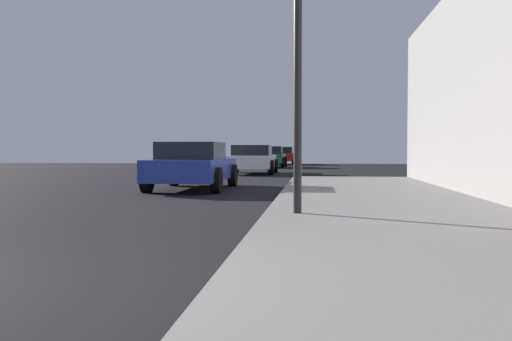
% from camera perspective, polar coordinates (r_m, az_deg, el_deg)
% --- Properties ---
extents(street_lamp, '(0.36, 0.36, 3.94)m').
position_cam_1_polar(street_lamp, '(8.45, 4.22, 14.47)').
color(street_lamp, black).
rests_on(street_lamp, sidewalk).
extents(car_blue, '(1.97, 4.30, 1.27)m').
position_cam_1_polar(car_blue, '(15.41, -6.35, 0.51)').
color(car_blue, '#233899').
rests_on(car_blue, ground_plane).
extents(car_white, '(2.06, 4.13, 1.27)m').
position_cam_1_polar(car_white, '(25.21, -0.36, 1.14)').
color(car_white, white).
rests_on(car_white, ground_plane).
extents(car_green, '(2.02, 4.10, 1.27)m').
position_cam_1_polar(car_green, '(34.57, 1.32, 1.40)').
color(car_green, '#196638').
rests_on(car_green, ground_plane).
extents(car_red, '(2.07, 4.46, 1.27)m').
position_cam_1_polar(car_red, '(41.61, 2.56, 1.52)').
color(car_red, red).
rests_on(car_red, ground_plane).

